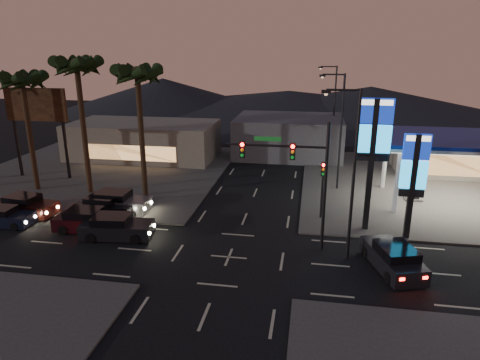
% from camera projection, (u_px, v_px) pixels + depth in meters
% --- Properties ---
extents(ground, '(140.00, 140.00, 0.00)m').
position_uv_depth(ground, '(229.00, 257.00, 25.70)').
color(ground, black).
rests_on(ground, ground).
extents(corner_lot_ne, '(24.00, 24.00, 0.12)m').
position_uv_depth(corner_lot_ne, '(439.00, 187.00, 38.19)').
color(corner_lot_ne, '#47443F').
rests_on(corner_lot_ne, ground).
extents(corner_lot_nw, '(24.00, 24.00, 0.12)m').
position_uv_depth(corner_lot_nw, '(104.00, 171.00, 43.28)').
color(corner_lot_nw, '#47443F').
rests_on(corner_lot_nw, ground).
extents(gas_station, '(12.20, 8.20, 5.47)m').
position_uv_depth(gas_station, '(462.00, 142.00, 32.92)').
color(gas_station, silver).
rests_on(gas_station, ground).
extents(convenience_store, '(10.00, 6.00, 4.00)m').
position_uv_depth(convenience_store, '(449.00, 154.00, 41.99)').
color(convenience_store, '#726B5B').
rests_on(convenience_store, ground).
extents(pylon_sign_tall, '(2.20, 0.35, 9.00)m').
position_uv_depth(pylon_sign_tall, '(373.00, 139.00, 27.60)').
color(pylon_sign_tall, black).
rests_on(pylon_sign_tall, ground).
extents(pylon_sign_short, '(1.60, 0.35, 7.00)m').
position_uv_depth(pylon_sign_short, '(414.00, 171.00, 26.79)').
color(pylon_sign_short, black).
rests_on(pylon_sign_short, ground).
extents(traffic_signal_mast, '(6.10, 0.39, 8.00)m').
position_uv_depth(traffic_signal_mast, '(296.00, 168.00, 25.40)').
color(traffic_signal_mast, black).
rests_on(traffic_signal_mast, ground).
extents(pedestal_signal, '(0.32, 0.39, 4.30)m').
position_uv_depth(pedestal_signal, '(323.00, 181.00, 30.51)').
color(pedestal_signal, black).
rests_on(pedestal_signal, ground).
extents(streetlight_near, '(2.14, 0.25, 10.00)m').
position_uv_depth(streetlight_near, '(351.00, 166.00, 23.84)').
color(streetlight_near, black).
rests_on(streetlight_near, ground).
extents(streetlight_mid, '(2.14, 0.25, 10.00)m').
position_uv_depth(streetlight_mid, '(339.00, 125.00, 36.07)').
color(streetlight_mid, black).
rests_on(streetlight_mid, ground).
extents(streetlight_far, '(2.14, 0.25, 10.00)m').
position_uv_depth(streetlight_far, '(333.00, 104.00, 49.24)').
color(streetlight_far, black).
rests_on(streetlight_far, ground).
extents(palm_a, '(4.41, 4.41, 10.86)m').
position_uv_depth(palm_a, '(138.00, 82.00, 33.24)').
color(palm_a, black).
rests_on(palm_a, ground).
extents(palm_b, '(4.41, 4.41, 11.46)m').
position_uv_depth(palm_b, '(78.00, 74.00, 33.87)').
color(palm_b, black).
rests_on(palm_b, ground).
extents(palm_c, '(4.41, 4.41, 10.26)m').
position_uv_depth(palm_c, '(23.00, 87.00, 34.99)').
color(palm_c, black).
rests_on(palm_c, ground).
extents(billboard, '(6.00, 0.30, 8.50)m').
position_uv_depth(billboard, '(37.00, 112.00, 39.29)').
color(billboard, black).
rests_on(billboard, ground).
extents(building_far_west, '(16.00, 8.00, 4.00)m').
position_uv_depth(building_far_west, '(144.00, 140.00, 48.02)').
color(building_far_west, '#726B5B').
rests_on(building_far_west, ground).
extents(building_far_mid, '(12.00, 9.00, 4.40)m').
position_uv_depth(building_far_mid, '(289.00, 136.00, 49.17)').
color(building_far_mid, '#4C4C51').
rests_on(building_far_mid, ground).
extents(hill_left, '(40.00, 40.00, 6.00)m').
position_uv_depth(hill_left, '(163.00, 94.00, 85.21)').
color(hill_left, black).
rests_on(hill_left, ground).
extents(hill_right, '(50.00, 50.00, 5.00)m').
position_uv_depth(hill_right, '(370.00, 100.00, 78.99)').
color(hill_right, black).
rests_on(hill_right, ground).
extents(hill_center, '(60.00, 60.00, 4.00)m').
position_uv_depth(hill_center, '(289.00, 101.00, 81.53)').
color(hill_center, black).
rests_on(hill_center, ground).
extents(car_lane_a_front, '(4.88, 2.42, 1.54)m').
position_uv_depth(car_lane_a_front, '(116.00, 227.00, 28.14)').
color(car_lane_a_front, black).
rests_on(car_lane_a_front, ground).
extents(car_lane_a_mid, '(4.72, 2.12, 1.52)m').
position_uv_depth(car_lane_a_mid, '(88.00, 221.00, 29.27)').
color(car_lane_a_mid, black).
rests_on(car_lane_a_mid, ground).
extents(car_lane_a_rear, '(4.14, 1.83, 1.33)m').
position_uv_depth(car_lane_a_rear, '(4.00, 217.00, 30.11)').
color(car_lane_a_rear, black).
rests_on(car_lane_a_rear, ground).
extents(car_lane_b_front, '(5.01, 2.18, 1.62)m').
position_uv_depth(car_lane_b_front, '(117.00, 202.00, 32.51)').
color(car_lane_b_front, '#5F5E61').
rests_on(car_lane_b_front, ground).
extents(car_lane_b_mid, '(4.59, 2.11, 1.47)m').
position_uv_depth(car_lane_b_mid, '(105.00, 207.00, 31.87)').
color(car_lane_b_mid, black).
rests_on(car_lane_b_mid, ground).
extents(car_lane_b_rear, '(4.78, 2.38, 1.51)m').
position_uv_depth(car_lane_b_rear, '(26.00, 206.00, 31.98)').
color(car_lane_b_rear, black).
rests_on(car_lane_b_rear, ground).
extents(suv_station, '(3.22, 5.01, 1.56)m').
position_uv_depth(suv_station, '(393.00, 258.00, 24.06)').
color(suv_station, black).
rests_on(suv_station, ground).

